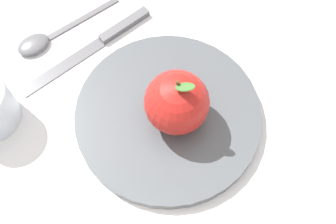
% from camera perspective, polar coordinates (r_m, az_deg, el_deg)
% --- Properties ---
extents(ground_plane, '(2.40, 2.40, 0.00)m').
position_cam_1_polar(ground_plane, '(0.60, -0.12, 0.74)').
color(ground_plane, silver).
extents(dinner_plate, '(0.25, 0.25, 0.02)m').
position_cam_1_polar(dinner_plate, '(0.58, 0.00, -0.45)').
color(dinner_plate, '#4C5156').
rests_on(dinner_plate, ground_plane).
extents(apple, '(0.08, 0.08, 0.10)m').
position_cam_1_polar(apple, '(0.53, 1.16, 1.26)').
color(apple, '#B21E19').
rests_on(apple, dinner_plate).
extents(knife, '(0.08, 0.21, 0.01)m').
position_cam_1_polar(knife, '(0.65, -9.04, 9.02)').
color(knife, '#59595E').
rests_on(knife, ground_plane).
extents(spoon, '(0.08, 0.17, 0.01)m').
position_cam_1_polar(spoon, '(0.67, -15.88, 9.26)').
color(spoon, '#59595E').
rests_on(spoon, ground_plane).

